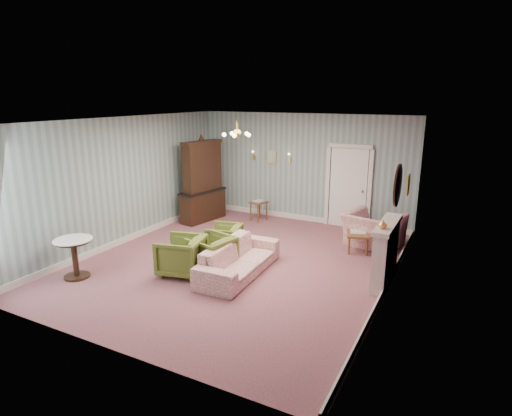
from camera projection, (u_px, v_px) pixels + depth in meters
The scene contains 27 objects.
floor at pixel (239, 262), 8.78m from camera, with size 7.00×7.00×0.00m, color #95575E.
ceiling at pixel (237, 120), 8.03m from camera, with size 7.00×7.00×0.00m, color white.
wall_back at pixel (302, 168), 11.41m from camera, with size 6.00×6.00×0.00m, color gray.
wall_front at pixel (102, 250), 5.40m from camera, with size 6.00×6.00×0.00m, color gray.
wall_left at pixel (125, 181), 9.73m from camera, with size 7.00×7.00×0.00m, color gray.
wall_right at pixel (394, 213), 7.08m from camera, with size 7.00×7.00×0.00m, color gray.
wall_right_floral at pixel (393, 213), 7.08m from camera, with size 7.00×7.00×0.00m, color #BE5F85.
door at pixel (348, 186), 10.90m from camera, with size 1.12×0.12×2.16m, color white, non-canonical shape.
olive_chair_a at pixel (181, 254), 8.13m from camera, with size 0.80×0.75×0.82m, color #5E6C26.
olive_chair_b at pixel (212, 252), 8.29m from camera, with size 0.76×0.71×0.78m, color #5E6C26.
olive_chair_c at pixel (224, 237), 9.25m from camera, with size 0.68×0.64×0.70m, color #5E6C26.
sofa_chintz at pixel (239, 253), 8.13m from camera, with size 2.14×0.63×0.84m, color #A84454.
wingback_chair at pixel (374, 224), 9.61m from camera, with size 1.19×0.78×1.04m, color #A84454.
dresser at pixel (202, 179), 11.44m from camera, with size 0.48×1.39×2.32m, color black, non-canonical shape.
fireplace at pixel (386, 253), 7.71m from camera, with size 0.30×1.40×1.16m, color beige, non-canonical shape.
mantel_vase at pixel (383, 224), 7.20m from camera, with size 0.15×0.15×0.15m, color gold.
oval_mirror at pixel (397, 185), 7.33m from camera, with size 0.04×0.76×0.84m, color white, non-canonical shape.
framed_print at pixel (408, 185), 8.55m from camera, with size 0.04×0.34×0.42m, color gold, non-canonical shape.
coffee_table at pixel (357, 240), 9.47m from camera, with size 0.47×0.85×0.43m, color brown, non-canonical shape.
side_table_black at pixel (381, 252), 8.55m from camera, with size 0.39×0.39×0.59m, color black, non-canonical shape.
pedestal_table at pixel (75, 258), 7.97m from camera, with size 0.71×0.71×0.77m, color black, non-canonical shape.
nesting_table at pixel (259, 210), 11.64m from camera, with size 0.35×0.45×0.58m, color brown, non-canonical shape.
gilt_mirror_back at pixel (271, 157), 11.71m from camera, with size 0.28×0.06×0.36m, color gold, non-canonical shape.
sconce_left at pixel (253, 156), 11.94m from camera, with size 0.16×0.12×0.30m, color gold, non-canonical shape.
sconce_right at pixel (289, 158), 11.45m from camera, with size 0.16×0.12×0.30m, color gold, non-canonical shape.
chandelier at pixel (237, 135), 8.10m from camera, with size 0.56×0.56×0.36m, color gold, non-canonical shape.
burgundy_cushion at pixel (370, 227), 9.51m from camera, with size 0.38×0.10×0.38m, color maroon.
Camera 1 is at (4.08, -7.11, 3.37)m, focal length 29.70 mm.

